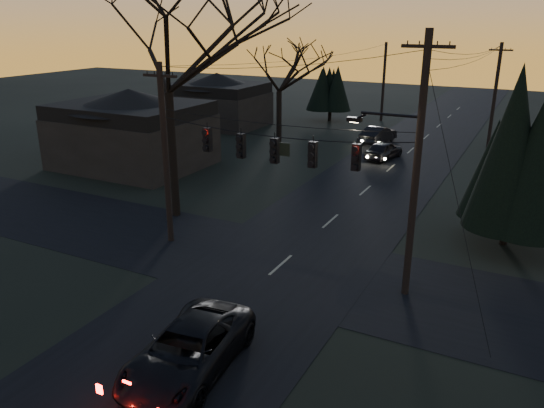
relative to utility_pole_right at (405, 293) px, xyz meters
The scene contains 17 objects.
ground_plane 11.41m from the utility_pole_right, 118.81° to the right, with size 160.00×160.00×0.00m, color black.
main_road 11.41m from the utility_pole_right, 118.81° to the left, with size 8.00×120.00×0.02m, color black.
cross_road 5.50m from the utility_pole_right, behind, with size 60.00×7.00×0.02m, color black.
utility_pole_right is the anchor object (origin of this frame).
utility_pole_left 11.50m from the utility_pole_right, behind, with size 1.80×0.30×8.50m, color black, non-canonical shape.
utility_pole_far_r 28.00m from the utility_pole_right, 90.00° to the left, with size 1.80×0.30×8.50m, color black, non-canonical shape.
utility_pole_far_l 37.79m from the utility_pole_right, 107.72° to the left, with size 0.30×0.30×8.00m, color black, non-canonical shape.
span_signal_assembly 7.76m from the utility_pole_right, behind, with size 11.50×0.44×1.62m.
bare_tree_left 16.67m from the utility_pole_right, 167.40° to the left, with size 11.02×11.02×13.45m.
evergreen_right 8.89m from the utility_pole_right, 66.78° to the left, with size 4.25×4.25×7.96m.
bare_tree_dist 26.98m from the utility_pole_right, 127.59° to the left, with size 6.58×6.58×9.14m.
evergreen_dist 37.53m from the utility_pole_right, 116.01° to the left, with size 3.55×3.55×6.13m.
house_left_near 24.78m from the utility_pole_right, 156.04° to the left, with size 10.00×8.00×5.60m.
house_left_far 36.51m from the utility_pole_right, 134.44° to the left, with size 9.00×7.00×5.20m.
suv_near 9.25m from the utility_pole_right, 120.66° to the right, with size 2.48×5.38×1.49m, color black.
sedan_oncoming_a 21.42m from the utility_pole_right, 108.35° to the left, with size 1.64×4.09×1.39m, color black.
sedan_oncoming_b 26.91m from the utility_pole_right, 108.87° to the left, with size 1.54×4.43×1.46m, color black.
Camera 1 is at (9.36, -8.96, 10.31)m, focal length 35.00 mm.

